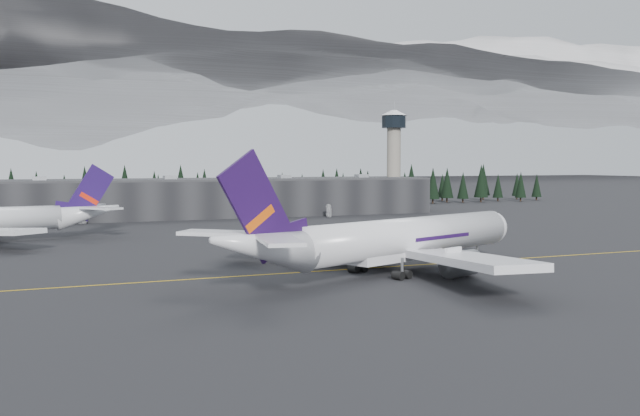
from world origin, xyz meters
name	(u,v)px	position (x,y,z in m)	size (l,w,h in m)	color
ground	(364,266)	(0.00, 0.00, 0.00)	(1400.00, 1400.00, 0.00)	black
taxiline	(369,268)	(0.00, -2.00, 0.01)	(400.00, 0.40, 0.02)	gold
terminal	(200,198)	(0.00, 125.00, 6.30)	(160.00, 30.00, 12.60)	black
control_tower	(394,148)	(75.00, 128.00, 23.41)	(10.00, 10.00, 37.70)	gray
treeline	(178,190)	(0.00, 162.00, 7.50)	(360.00, 20.00, 15.00)	black
mountain_ridge	(65,175)	(0.00, 1000.00, 0.00)	(4400.00, 900.00, 420.00)	white
jet_main	(385,240)	(-0.92, -9.55, 5.59)	(65.10, 58.14, 19.84)	silver
gse_vehicle_a	(82,222)	(-38.93, 107.91, 0.78)	(2.59, 5.61, 1.56)	silver
gse_vehicle_b	(329,215)	(38.37, 104.65, 0.73)	(1.73, 4.30, 1.46)	silver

